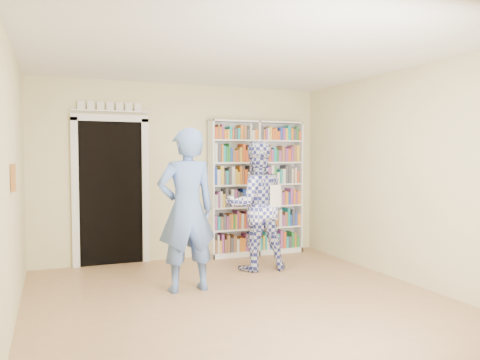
{
  "coord_description": "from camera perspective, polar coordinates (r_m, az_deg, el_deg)",
  "views": [
    {
      "loc": [
        -1.9,
        -4.56,
        1.6
      ],
      "look_at": [
        0.3,
        0.9,
        1.3
      ],
      "focal_mm": 35.0,
      "sensor_mm": 36.0,
      "label": 1
    }
  ],
  "objects": [
    {
      "name": "wall_right",
      "position": [
        6.17,
        20.32,
        0.45
      ],
      "size": [
        0.0,
        5.0,
        5.0
      ],
      "primitive_type": "plane",
      "rotation": [
        1.57,
        0.0,
        -1.57
      ],
      "color": "beige",
      "rests_on": "floor"
    },
    {
      "name": "wall_left",
      "position": [
        4.58,
        -26.32,
        -0.49
      ],
      "size": [
        0.0,
        5.0,
        5.0
      ],
      "primitive_type": "plane",
      "rotation": [
        1.57,
        0.0,
        1.57
      ],
      "color": "beige",
      "rests_on": "floor"
    },
    {
      "name": "paper_sheet",
      "position": [
        6.39,
        4.33,
        -2.01
      ],
      "size": [
        0.2,
        0.1,
        0.31
      ],
      "primitive_type": "cube",
      "rotation": [
        0.0,
        0.0,
        0.43
      ],
      "color": "white",
      "rests_on": "man_plaid"
    },
    {
      "name": "doorway",
      "position": [
        7.1,
        -15.45,
        -0.54
      ],
      "size": [
        1.1,
        0.08,
        2.43
      ],
      "color": "black",
      "rests_on": "floor"
    },
    {
      "name": "bookshelf",
      "position": [
        7.57,
        1.98,
        -0.9
      ],
      "size": [
        1.57,
        0.29,
        2.16
      ],
      "rotation": [
        0.0,
        0.0,
        0.31
      ],
      "color": "white",
      "rests_on": "floor"
    },
    {
      "name": "man_plaid",
      "position": [
        6.56,
        1.94,
        -3.15
      ],
      "size": [
        0.95,
        0.78,
        1.8
      ],
      "primitive_type": "imported",
      "rotation": [
        0.0,
        0.0,
        3.03
      ],
      "color": "navy",
      "rests_on": "floor"
    },
    {
      "name": "floor",
      "position": [
        5.19,
        0.63,
        -14.99
      ],
      "size": [
        5.0,
        5.0,
        0.0
      ],
      "primitive_type": "plane",
      "color": "#A0754D",
      "rests_on": "ground"
    },
    {
      "name": "ceiling",
      "position": [
        5.06,
        0.65,
        15.51
      ],
      "size": [
        5.0,
        5.0,
        0.0
      ],
      "primitive_type": "plane",
      "rotation": [
        3.14,
        0.0,
        0.0
      ],
      "color": "white",
      "rests_on": "wall_back"
    },
    {
      "name": "wall_art",
      "position": [
        4.78,
        -25.91,
        0.25
      ],
      "size": [
        0.03,
        0.25,
        0.25
      ],
      "primitive_type": "cube",
      "color": "brown",
      "rests_on": "wall_left"
    },
    {
      "name": "man_blue",
      "position": [
        5.55,
        -6.53,
        -3.64
      ],
      "size": [
        0.72,
        0.49,
        1.93
      ],
      "primitive_type": "imported",
      "rotation": [
        0.0,
        0.0,
        3.19
      ],
      "color": "#5577BD",
      "rests_on": "floor"
    },
    {
      "name": "wall_back",
      "position": [
        7.32,
        -6.9,
        0.99
      ],
      "size": [
        4.5,
        0.0,
        4.5
      ],
      "primitive_type": "plane",
      "rotation": [
        1.57,
        0.0,
        0.0
      ],
      "color": "beige",
      "rests_on": "floor"
    }
  ]
}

